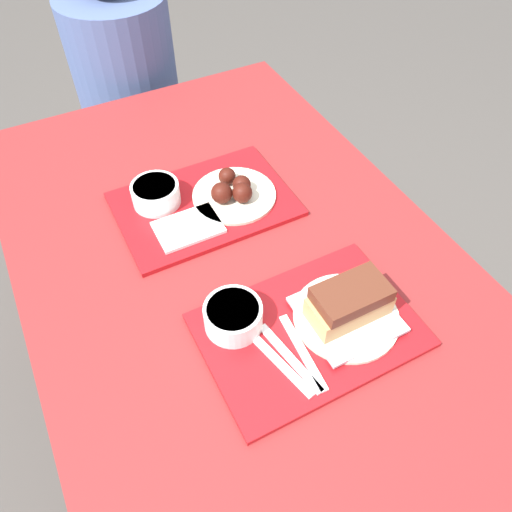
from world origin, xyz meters
TOP-DOWN VIEW (x-y plane):
  - ground_plane at (0.00, 0.00)m, footprint 12.00×12.00m
  - picnic_table at (0.00, 0.00)m, footprint 0.90×1.48m
  - picnic_bench_far at (0.00, 0.96)m, footprint 0.86×0.28m
  - tray_near at (0.04, -0.22)m, footprint 0.41×0.28m
  - tray_far at (0.00, 0.20)m, footprint 0.41×0.28m
  - bowl_coleslaw_near at (-0.09, -0.14)m, footprint 0.11×0.11m
  - brisket_sandwich_plate at (0.11, -0.23)m, footprint 0.21×0.21m
  - plastic_fork_near at (-0.03, -0.26)m, footprint 0.04×0.17m
  - plastic_knife_near at (-0.00, -0.26)m, footprint 0.03×0.17m
  - plastic_spoon_near at (-0.05, -0.26)m, footprint 0.05×0.17m
  - condiment_packet at (0.06, -0.15)m, footprint 0.04×0.03m
  - bowl_coleslaw_far at (-0.10, 0.25)m, footprint 0.11×0.11m
  - wings_plate_far at (0.07, 0.18)m, footprint 0.20×0.20m
  - napkin_far at (-0.07, 0.13)m, footprint 0.15×0.10m
  - person_seated_across at (0.04, 0.96)m, footprint 0.34×0.34m

SIDE VIEW (x-z plane):
  - ground_plane at x=0.00m, z-range 0.00..0.00m
  - picnic_bench_far at x=0.00m, z-range 0.15..0.60m
  - picnic_table at x=0.00m, z-range 0.29..1.07m
  - person_seated_across at x=0.04m, z-range 0.38..1.11m
  - tray_near at x=0.04m, z-range 0.78..0.79m
  - tray_far at x=0.00m, z-range 0.78..0.79m
  - plastic_fork_near at x=-0.03m, z-range 0.79..0.80m
  - plastic_knife_near at x=0.00m, z-range 0.79..0.80m
  - plastic_spoon_near at x=-0.05m, z-range 0.79..0.80m
  - condiment_packet at x=0.06m, z-range 0.79..0.80m
  - napkin_far at x=-0.07m, z-range 0.79..0.80m
  - wings_plate_far at x=0.07m, z-range 0.78..0.84m
  - bowl_coleslaw_near at x=-0.09m, z-range 0.79..0.85m
  - bowl_coleslaw_far at x=-0.10m, z-range 0.79..0.85m
  - brisket_sandwich_plate at x=0.11m, z-range 0.78..0.87m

